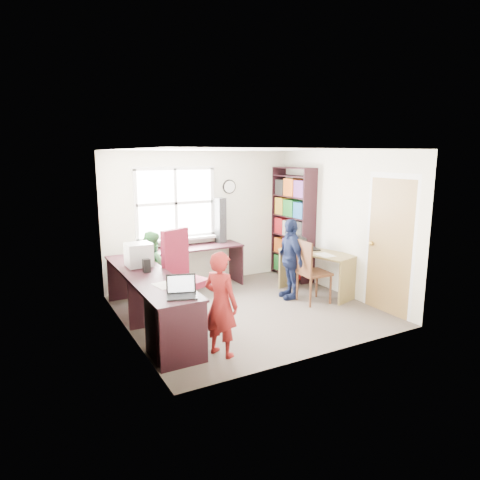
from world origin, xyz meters
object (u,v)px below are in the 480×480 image
Objects in this scene: l_desk at (172,301)px; person_green at (153,268)px; bookshelf at (293,226)px; wooden_chair at (310,269)px; swivel_chair at (183,280)px; laptop_left at (181,291)px; laptop_right at (308,246)px; person_red at (221,304)px; crt_monitor at (139,255)px; cd_tower at (221,220)px; right_desk at (317,263)px; potted_plant at (172,241)px; person_navy at (290,259)px.

person_green is at bearing 83.84° from l_desk.
wooden_chair is at bearing -114.37° from bookshelf.
laptop_left is (-0.47, -1.21, 0.26)m from swivel_chair.
laptop_left is at bearing 127.65° from laptop_right.
person_red is (0.42, -0.16, -0.18)m from laptop_left.
person_red is (0.49, -1.66, -0.30)m from crt_monitor.
laptop_right is (2.90, -0.14, -0.15)m from crt_monitor.
laptop_left is at bearing -158.37° from wooden_chair.
bookshelf is 2.06× the size of wooden_chair.
wooden_chair is 1.25× the size of cd_tower.
person_green is (-2.82, -0.24, -0.41)m from bookshelf.
person_green is (-0.23, 0.70, 0.04)m from swivel_chair.
laptop_right is (-0.03, 0.25, 0.25)m from right_desk.
laptop_right is at bearing -59.29° from cd_tower.
person_red is (-2.04, -0.96, 0.08)m from wooden_chair.
person_green reaches higher than potted_plant.
potted_plant is at bearing 47.64° from crt_monitor.
swivel_chair is 1.38m from person_red.
person_green is (-2.21, 1.12, 0.04)m from wooden_chair.
right_desk is 2.98m from crt_monitor.
cd_tower is (1.72, 2.50, 0.35)m from laptop_left.
swivel_chair is 0.72m from crt_monitor.
laptop_left is at bearing -133.49° from swivel_chair.
potted_plant is (-1.70, 1.64, 0.34)m from wooden_chair.
cd_tower reaches higher than person_navy.
crt_monitor is at bearing 102.77° from l_desk.
person_navy is (2.21, 0.48, 0.20)m from l_desk.
right_desk is 2.73m from person_green.
crt_monitor is at bearing -164.25° from cd_tower.
bookshelf is at bearing -93.60° from person_green.
bookshelf reaches higher than wooden_chair.
swivel_chair is (-2.60, -0.94, -0.45)m from bookshelf.
l_desk is 1.25m from person_green.
right_desk is 4.95× the size of potted_plant.
cd_tower is (-1.11, 1.14, 0.38)m from laptop_right.
cd_tower reaches higher than laptop_right.
potted_plant reaches higher than laptop_left.
swivel_chair is 2.03m from wooden_chair.
person_green is at bearing 89.83° from laptop_right.
crt_monitor is (-2.93, 0.38, 0.40)m from right_desk.
person_green reaches higher than laptop_right.
person_green reaches higher than wooden_chair.
right_desk is 1.90m from cd_tower.
right_desk is 1.16× the size of person_green.
wooden_chair is at bearing 36.23° from laptop_left.
crt_monitor is at bearing 168.15° from wooden_chair.
crt_monitor is 0.44× the size of cd_tower.
l_desk is 0.96m from crt_monitor.
wooden_chair is 2.65m from crt_monitor.
cd_tower is at bearing 48.63° from l_desk.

